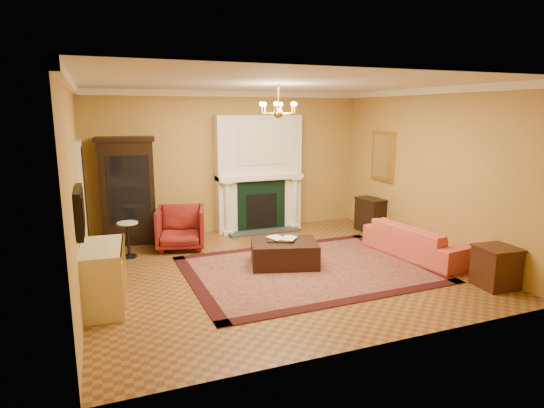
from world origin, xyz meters
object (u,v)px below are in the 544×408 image
pedestal_table (128,237)px  leather_ottoman (284,253)px  coral_sofa (418,235)px  console_table (370,216)px  end_table (496,268)px  china_cabinet (128,193)px  wingback_armchair (180,226)px  commode (103,277)px

pedestal_table → leather_ottoman: (2.42, -1.44, -0.16)m
pedestal_table → leather_ottoman: size_ratio=0.59×
pedestal_table → coral_sofa: size_ratio=0.32×
console_table → end_table: bearing=-97.3°
china_cabinet → end_table: size_ratio=3.41×
china_cabinet → console_table: (4.93, -0.99, -0.65)m
end_table → leather_ottoman: bearing=141.7°
china_cabinet → wingback_armchair: (0.86, -0.74, -0.56)m
commode → console_table: 5.87m
coral_sofa → china_cabinet: bearing=52.2°
china_cabinet → pedestal_table: 1.15m
end_table → wingback_armchair: bearing=137.5°
coral_sofa → wingback_armchair: bearing=54.7°
china_cabinet → pedestal_table: (-0.11, -0.95, -0.63)m
leather_ottoman → coral_sofa: bearing=6.4°
wingback_armchair → commode: (-1.44, -2.27, -0.03)m
commode → console_table: size_ratio=1.59×
commode → pedestal_table: bearing=82.0°
console_table → leather_ottoman: console_table is taller
wingback_armchair → leather_ottoman: size_ratio=0.81×
pedestal_table → coral_sofa: 5.19m
wingback_armchair → console_table: (4.07, -0.25, -0.09)m
end_table → leather_ottoman: (-2.56, 2.02, -0.07)m
pedestal_table → end_table: 6.07m
china_cabinet → leather_ottoman: (2.31, -2.39, -0.79)m
wingback_armchair → console_table: wingback_armchair is taller
commode → end_table: bearing=-9.7°
commode → console_table: (5.51, 2.02, -0.07)m
china_cabinet → commode: size_ratio=1.79×
wingback_armchair → pedestal_table: bearing=-153.9°
commode → end_table: commode is taller
commode → coral_sofa: (5.31, 0.19, -0.02)m
wingback_armchair → pedestal_table: wingback_armchair is taller
coral_sofa → end_table: (0.14, -1.60, -0.11)m
coral_sofa → pedestal_table: bearing=61.9°
pedestal_table → coral_sofa: coral_sofa is taller
wingback_armchair → end_table: 5.44m
wingback_armchair → console_table: size_ratio=1.26×
coral_sofa → leather_ottoman: bearing=72.9°
end_table → leather_ottoman: 3.27m
pedestal_table → commode: (-0.47, -2.06, 0.04)m
commode → end_table: 5.63m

